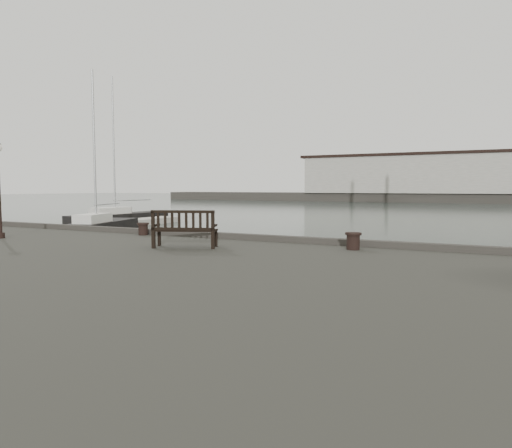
{
  "coord_description": "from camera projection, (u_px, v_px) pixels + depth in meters",
  "views": [
    {
      "loc": [
        6.55,
        -12.82,
        3.2
      ],
      "look_at": [
        0.38,
        -0.5,
        2.1
      ],
      "focal_mm": 32.0,
      "sensor_mm": 36.0,
      "label": 1
    }
  ],
  "objects": [
    {
      "name": "ground",
      "position": [
        252.0,
        288.0,
        14.6
      ],
      "size": [
        400.0,
        400.0,
        0.0
      ],
      "primitive_type": "plane",
      "color": "black",
      "rests_on": "ground"
    },
    {
      "name": "pontoon",
      "position": [
        66.0,
        229.0,
        32.42
      ],
      "size": [
        2.0,
        24.0,
        0.5
      ],
      "primitive_type": "cube",
      "color": "#B9B4AB",
      "rests_on": "ground"
    },
    {
      "name": "breakwater",
      "position": [
        427.0,
        182.0,
        98.3
      ],
      "size": [
        140.0,
        9.5,
        12.2
      ],
      "color": "#383530",
      "rests_on": "ground"
    },
    {
      "name": "bench",
      "position": [
        185.0,
        236.0,
        12.48
      ],
      "size": [
        1.84,
        1.19,
        1.0
      ],
      "rotation": [
        0.0,
        0.0,
        0.37
      ],
      "color": "black",
      "rests_on": "quay"
    },
    {
      "name": "bollard_left",
      "position": [
        143.0,
        229.0,
        15.8
      ],
      "size": [
        0.52,
        0.52,
        0.42
      ],
      "primitive_type": "cylinder",
      "rotation": [
        0.0,
        0.0,
        -0.36
      ],
      "color": "black",
      "rests_on": "quay"
    },
    {
      "name": "bollard_right",
      "position": [
        353.0,
        241.0,
        12.08
      ],
      "size": [
        0.55,
        0.55,
        0.46
      ],
      "primitive_type": "cylinder",
      "rotation": [
        0.0,
        0.0,
        -0.33
      ],
      "color": "black",
      "rests_on": "quay"
    },
    {
      "name": "yacht_b",
      "position": [
        120.0,
        219.0,
        42.57
      ],
      "size": [
        3.34,
        10.68,
        13.82
      ],
      "rotation": [
        0.0,
        0.0,
        -0.1
      ],
      "color": "black",
      "rests_on": "ground"
    },
    {
      "name": "yacht_c",
      "position": [
        100.0,
        229.0,
        32.25
      ],
      "size": [
        4.68,
        8.91,
        11.83
      ],
      "rotation": [
        0.0,
        0.0,
        0.32
      ],
      "color": "black",
      "rests_on": "ground"
    }
  ]
}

